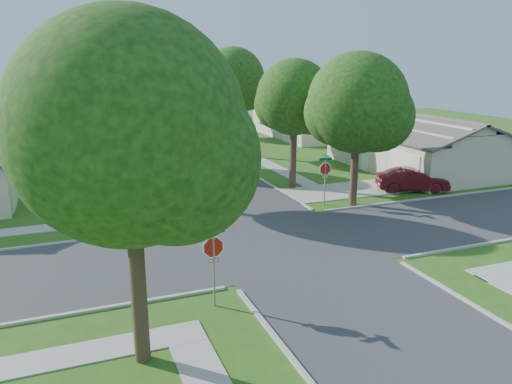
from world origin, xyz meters
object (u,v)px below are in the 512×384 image
object	(u,v)px
tree_w_far	(105,86)
tree_sw_corner	(131,140)
tree_e_far	(195,80)
stop_sign_ne	(325,171)
stop_sign_sw	(214,251)
house_ne_far	(308,122)
tree_w_mid	(119,82)
tree_ne_corner	(358,108)
tree_w_near	(143,97)
car_driveway	(412,180)
tree_e_near	(295,101)
car_curb_west	(123,133)
car_curb_east	(197,136)
tree_e_mid	(234,83)
house_ne_near	(415,149)

from	to	relation	value
tree_w_far	tree_sw_corner	bearing A→B (deg)	-93.89
tree_e_far	stop_sign_ne	bearing A→B (deg)	-90.10
stop_sign_sw	house_ne_far	bearing A→B (deg)	58.45
tree_w_mid	tree_ne_corner	distance (m)	20.10
tree_w_near	car_driveway	distance (m)	17.38
tree_w_far	house_ne_far	xyz separation A→B (m)	(20.64, -5.01, -3.99)
stop_sign_ne	house_ne_far	bearing A→B (deg)	65.07
tree_w_mid	car_driveway	size ratio (longest dim) A/B	2.16
tree_e_near	car_curb_west	xyz separation A→B (m)	(-7.95, 25.01, -5.00)
car_curb_east	tree_e_far	bearing A→B (deg)	75.57
tree_e_mid	stop_sign_sw	bearing A→B (deg)	-110.20
tree_w_near	house_ne_near	world-z (taller)	tree_w_near
tree_sw_corner	car_driveway	world-z (taller)	tree_sw_corner
tree_e_far	tree_w_far	distance (m)	9.42
tree_e_mid	tree_w_far	world-z (taller)	tree_e_mid
stop_sign_ne	tree_ne_corner	size ratio (longest dim) A/B	0.34
house_ne_far	car_curb_west	distance (m)	19.86
car_curb_west	tree_w_mid	bearing A→B (deg)	90.26
tree_w_far	tree_e_mid	bearing A→B (deg)	-54.10
tree_ne_corner	house_ne_far	bearing A→B (deg)	68.77
tree_e_near	car_driveway	world-z (taller)	tree_e_near
stop_sign_sw	tree_e_far	size ratio (longest dim) A/B	0.34
tree_e_mid	tree_w_near	size ratio (longest dim) A/B	1.03
stop_sign_sw	tree_w_far	bearing A→B (deg)	89.93
tree_ne_corner	car_curb_west	xyz separation A→B (m)	(-9.56, 29.81, -4.95)
tree_w_far	tree_ne_corner	distance (m)	31.77
tree_w_far	tree_w_near	bearing A→B (deg)	-89.99
tree_w_mid	tree_w_far	world-z (taller)	tree_w_mid
tree_e_near	car_driveway	distance (m)	9.05
car_curb_west	tree_e_mid	bearing A→B (deg)	128.04
stop_sign_ne	car_curb_west	distance (m)	30.39
tree_e_near	tree_w_mid	distance (m)	15.26
stop_sign_ne	house_ne_near	size ratio (longest dim) A/B	0.22
tree_sw_corner	stop_sign_ne	bearing A→B (deg)	43.94
tree_w_mid	car_curb_west	size ratio (longest dim) A/B	2.15
stop_sign_sw	tree_w_far	world-z (taller)	tree_w_far
tree_w_near	car_curb_east	xyz separation A→B (m)	(7.84, 19.01, -5.30)
tree_e_near	stop_sign_ne	bearing A→B (deg)	-90.68
tree_e_far	tree_w_near	world-z (taller)	tree_w_near
car_curb_east	tree_w_near	bearing A→B (deg)	-112.32
tree_e_near	tree_ne_corner	xyz separation A→B (m)	(1.61, -4.80, -0.05)
car_driveway	car_curb_west	bearing A→B (deg)	49.96
tree_e_near	house_ne_far	distance (m)	23.30
tree_e_near	tree_w_far	bearing A→B (deg)	110.61
tree_sw_corner	tree_w_mid	bearing A→B (deg)	84.30
house_ne_near	tree_sw_corner	bearing A→B (deg)	-142.48
tree_w_far	tree_w_mid	bearing A→B (deg)	-89.95
tree_ne_corner	car_curb_east	world-z (taller)	tree_ne_corner
tree_w_mid	car_driveway	xyz separation A→B (m)	(16.14, -15.51, -5.76)
tree_w_far	car_curb_west	distance (m)	5.07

